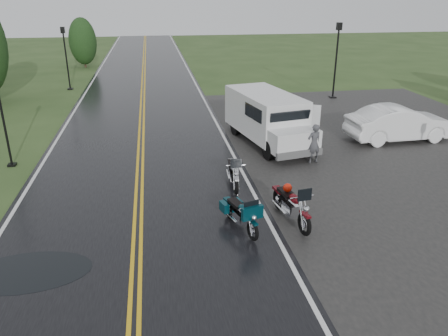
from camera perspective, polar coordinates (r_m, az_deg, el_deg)
name	(u,v)px	position (r m, az deg, el deg)	size (l,w,h in m)	color
ground	(138,233)	(12.67, -11.22, -8.34)	(120.00, 120.00, 0.00)	#2D471E
road	(142,130)	(21.90, -10.72, 4.93)	(8.00, 100.00, 0.04)	black
parking_pad	(403,152)	(20.03, 22.33, 1.99)	(14.00, 24.00, 0.03)	black
motorcycle_red	(305,215)	(12.14, 10.55, -6.11)	(0.82, 2.26, 1.33)	#5C0A11
motorcycle_teal	(253,223)	(11.78, 3.80, -7.22)	(0.70, 1.93, 1.14)	#042D36
motorcycle_silver	(236,179)	(14.34, 1.61, -1.46)	(0.74, 2.03, 1.20)	#ACAEB4
van_white	(269,133)	(17.38, 5.95, 4.54)	(2.16, 5.75, 2.26)	white
person_at_van	(314,144)	(17.42, 11.66, 3.05)	(0.57, 0.38, 1.57)	#444449
sedan_white	(399,124)	(21.30, 21.94, 5.36)	(1.66, 4.75, 1.57)	white
lamp_post_near_left	(4,121)	(18.45, -26.85, 5.51)	(0.31, 0.31, 3.63)	black
lamp_post_far_left	(66,59)	(32.33, -19.89, 13.29)	(0.36, 0.36, 4.22)	black
lamp_post_far_right	(336,61)	(28.69, 14.42, 13.38)	(0.40, 0.40, 4.67)	black
tree_left_far	(83,46)	(41.95, -17.90, 14.88)	(2.39, 2.39, 3.67)	#1E3D19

